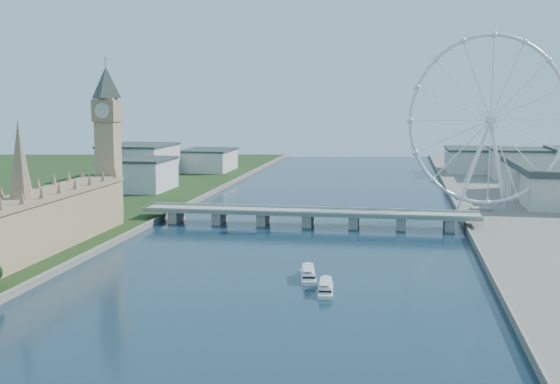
# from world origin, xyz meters

# --- Properties ---
(parliament_range) EXTENTS (24.00, 200.00, 70.00)m
(parliament_range) POSITION_xyz_m (-128.00, 170.00, 18.48)
(parliament_range) COLOR tan
(parliament_range) RESTS_ON ground
(big_ben) EXTENTS (20.02, 20.02, 110.00)m
(big_ben) POSITION_xyz_m (-128.00, 278.00, 66.57)
(big_ben) COLOR tan
(big_ben) RESTS_ON ground
(westminster_bridge) EXTENTS (220.00, 22.00, 9.50)m
(westminster_bridge) POSITION_xyz_m (0.00, 300.00, 6.63)
(westminster_bridge) COLOR gray
(westminster_bridge) RESTS_ON ground
(london_eye) EXTENTS (113.60, 39.12, 124.30)m
(london_eye) POSITION_xyz_m (119.98, 355.08, 67.52)
(london_eye) COLOR silver
(london_eye) RESTS_ON ground
(county_hall) EXTENTS (54.00, 144.00, 35.00)m
(county_hall) POSITION_xyz_m (175.00, 430.00, 0.00)
(county_hall) COLOR beige
(county_hall) RESTS_ON ground
(city_skyline) EXTENTS (505.00, 280.00, 32.00)m
(city_skyline) POSITION_xyz_m (39.22, 560.08, 16.96)
(city_skyline) COLOR beige
(city_skyline) RESTS_ON ground
(tour_boat_near) EXTENTS (11.24, 28.10, 6.02)m
(tour_boat_near) POSITION_xyz_m (17.64, 163.14, 0.00)
(tour_boat_near) COLOR silver
(tour_boat_near) RESTS_ON ground
(tour_boat_far) EXTENTS (8.77, 26.33, 5.68)m
(tour_boat_far) POSITION_xyz_m (27.88, 141.74, 0.00)
(tour_boat_far) COLOR silver
(tour_boat_far) RESTS_ON ground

